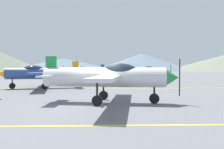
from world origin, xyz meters
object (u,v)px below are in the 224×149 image
airplane_far (144,71)px  airplane_mid (40,73)px  airplane_near (109,76)px  airplane_back (84,71)px

airplane_far → airplane_mid: bearing=-139.9°
airplane_near → airplane_far: (5.51, 19.23, 0.00)m
airplane_mid → airplane_back: same height
airplane_near → airplane_back: bearing=98.5°
airplane_near → airplane_mid: (-6.60, 9.05, 0.00)m
airplane_mid → airplane_back: 18.71m
airplane_mid → airplane_back: (2.47, 18.55, 0.00)m
airplane_near → airplane_back: 27.90m
airplane_near → airplane_back: size_ratio=1.00×
airplane_far → airplane_back: (-9.64, 8.36, 0.00)m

